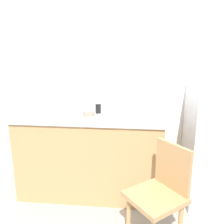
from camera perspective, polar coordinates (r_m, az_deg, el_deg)
The scene contains 10 objects.
back_wall at distance 2.84m, azimuth -1.42°, elevation 8.97°, with size 4.80×0.10×2.68m, color white.
cabinet_base at distance 2.76m, azimuth -5.15°, elevation -10.51°, with size 1.57×0.60×0.90m, color tan.
countertop at distance 2.60m, azimuth -5.38°, elevation -1.08°, with size 1.61×0.64×0.04m, color #B7B7BC.
faucet at distance 2.81m, azimuth -5.03°, elevation 3.36°, with size 0.02×0.02×0.27m, color #B7B7BC.
refrigerator at distance 2.76m, azimuth 23.64°, elevation -7.08°, with size 0.57×0.61×1.31m, color silver.
chair at distance 2.07m, azimuth 11.70°, elevation -18.40°, with size 0.56×0.56×0.89m.
dish_tray at distance 2.56m, azimuth 4.29°, elevation -0.24°, with size 0.28×0.20×0.05m, color white.
terracotta_bowl at distance 2.54m, azimuth -5.63°, elevation -0.33°, with size 0.13×0.13×0.05m, color gray.
cup_white at distance 2.68m, azimuth 1.12°, elevation 1.02°, with size 0.07×0.07×0.10m, color white.
cup_black at distance 2.64m, azimuth -3.36°, elevation 0.85°, with size 0.06×0.06×0.10m, color black.
Camera 1 is at (0.36, -1.80, 1.61)m, focal length 37.73 mm.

